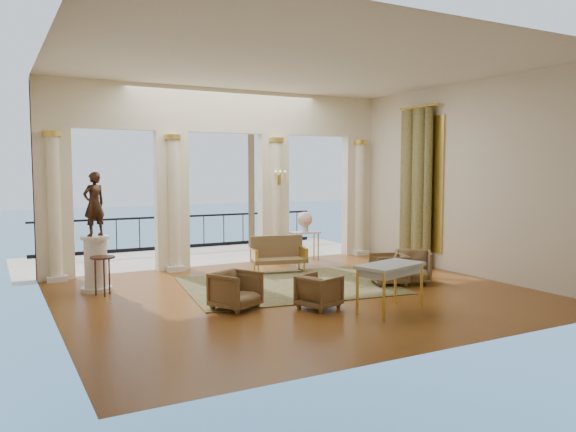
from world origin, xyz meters
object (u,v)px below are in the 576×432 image
pedestal (96,265)px  statue (94,204)px  armchair_d (319,290)px  settee (278,254)px  armchair_c (389,268)px  armchair_a (236,288)px  armchair_b (413,265)px  game_table (390,269)px  console_table (305,237)px  side_table (103,262)px

pedestal → statue: 1.24m
armchair_d → settee: 3.64m
armchair_c → settee: 2.83m
armchair_a → armchair_b: 4.34m
armchair_d → settee: (0.98, 3.51, 0.10)m
armchair_a → game_table: (2.31, -1.42, 0.38)m
settee → game_table: (-0.01, -4.29, 0.32)m
armchair_d → console_table: console_table is taller
armchair_b → statue: bearing=-162.8°
armchair_b → pedestal: pedestal is taller
game_table → armchair_c: bearing=36.4°
armchair_a → side_table: 2.93m
armchair_b → statue: statue is taller
armchair_a → settee: bearing=23.3°
armchair_c → game_table: game_table is taller
armchair_d → statue: (-3.27, 3.35, 1.45)m
armchair_a → pedestal: 3.33m
armchair_b → side_table: bearing=-158.9°
game_table → console_table: size_ratio=1.58×
armchair_a → console_table: 5.59m
armchair_c → armchair_d: 2.62m
side_table → pedestal: bearing=96.0°
settee → game_table: bearing=-78.1°
pedestal → statue: (0.00, -0.00, 1.24)m
settee → side_table: size_ratio=1.80×
settee → armchair_a: bearing=-116.9°
armchair_b → side_table: 6.50m
armchair_b → settee: 3.24m
armchair_c → game_table: 2.36m
armchair_b → armchair_c: (-0.59, 0.10, -0.02)m
armchair_a → side_table: bearing=102.4°
settee → console_table: size_ratio=1.63×
armchair_a → side_table: side_table is taller
game_table → side_table: size_ratio=1.76×
console_table → pedestal: bearing=-157.0°
armchair_c → side_table: (-5.61, 1.81, 0.30)m
game_table → side_table: 5.55m
pedestal → settee: bearing=2.1°
armchair_d → armchair_a: bearing=44.2°
armchair_a → statue: bearing=97.7°
statue → side_table: statue is taller
armchair_d → settee: settee is taller
armchair_d → statue: 4.90m
armchair_c → armchair_d: bearing=-44.7°
settee → armchair_b: bearing=-39.5°
armchair_c → pedestal: size_ratio=0.65×
armchair_d → game_table: size_ratio=0.49×
armchair_c → side_table: side_table is taller
armchair_a → statue: (-1.93, 2.71, 1.41)m
armchair_c → game_table: (-1.43, -1.84, 0.39)m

